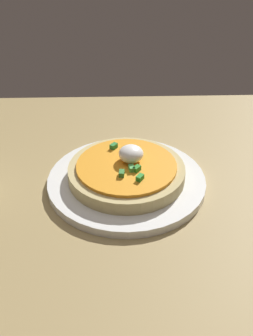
{
  "coord_description": "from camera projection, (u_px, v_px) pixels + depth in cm",
  "views": [
    {
      "loc": [
        2.43,
        50.39,
        45.24
      ],
      "look_at": [
        0.75,
        -6.96,
        6.03
      ],
      "focal_mm": 46.23,
      "sensor_mm": 36.0,
      "label": 1
    }
  ],
  "objects": [
    {
      "name": "dining_table",
      "position": [
        133.0,
        219.0,
        0.66
      ],
      "size": [
        107.89,
        82.23,
        2.67
      ],
      "primitive_type": "cube",
      "color": "#9D8553",
      "rests_on": "ground"
    },
    {
      "name": "pizza",
      "position": [
        127.0,
        171.0,
        0.7
      ],
      "size": [
        18.93,
        18.93,
        5.38
      ],
      "color": "tan",
      "rests_on": "plate"
    },
    {
      "name": "plate",
      "position": [
        126.0,
        181.0,
        0.71
      ],
      "size": [
        25.82,
        25.82,
        1.37
      ],
      "primitive_type": "cylinder",
      "color": "white",
      "rests_on": "dining_table"
    }
  ]
}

